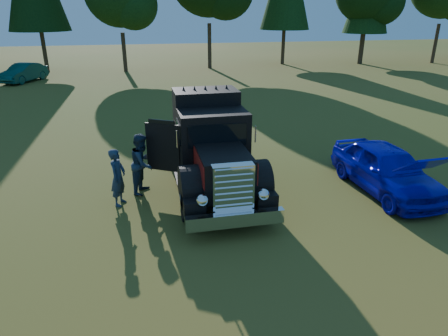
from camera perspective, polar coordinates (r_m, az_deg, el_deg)
ground at (r=11.12m, az=5.10°, el=-7.45°), size 120.00×120.00×0.00m
diamond_t_truck at (r=12.68m, az=-1.92°, el=2.74°), size 3.25×7.16×3.00m
hotrod_coupe at (r=13.51m, az=22.17°, el=-0.08°), size 1.92×4.45×1.89m
spectator_near at (r=11.99m, az=-14.90°, el=-1.30°), size 0.61×0.74×1.73m
spectator_far at (r=12.64m, az=-11.55°, el=0.65°), size 1.03×1.14×1.90m
distant_teal_car at (r=36.03m, az=-26.72°, el=12.06°), size 3.12×4.52×1.41m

